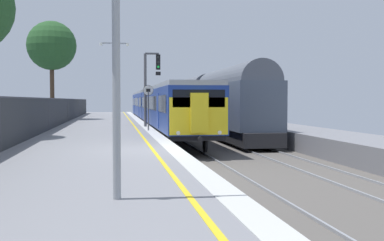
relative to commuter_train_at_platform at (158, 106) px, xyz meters
name	(u,v)px	position (x,y,z in m)	size (l,w,h in m)	color
ground	(235,165)	(0.54, -25.10, -1.88)	(17.40, 110.00, 1.21)	gray
commuter_train_at_platform	(158,106)	(0.00, 0.00, 0.00)	(2.83, 41.83, 3.81)	navy
freight_train_adjacent_track	(195,101)	(4.00, 4.21, 0.42)	(2.60, 44.58, 4.91)	#232326
signal_gantry	(149,80)	(-1.47, -10.31, 1.78)	(1.10, 0.24, 4.86)	#47474C
speed_limit_sign	(148,102)	(-1.85, -14.49, 0.40)	(0.59, 0.08, 2.60)	#59595B
platform_lamp_near	(116,22)	(-3.73, -33.41, 1.82)	(2.00, 0.20, 5.19)	#93999E
platform_lamp_mid	(115,76)	(-3.73, -8.70, 2.11)	(2.00, 0.20, 5.73)	#93999E
platform_back_fence	(0,123)	(-7.55, -25.10, -0.29)	(0.07, 99.00, 1.88)	#282B2D
background_tree_left	(52,47)	(-9.26, 2.81, 5.27)	(4.41, 4.41, 8.88)	#473323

